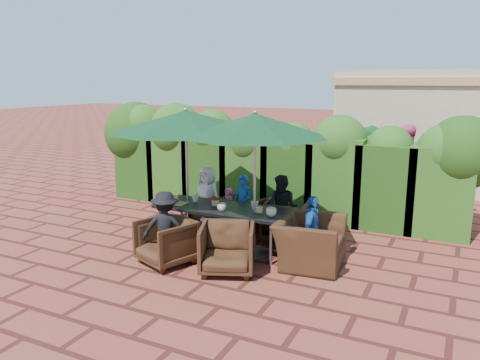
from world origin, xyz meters
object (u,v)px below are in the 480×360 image
at_px(chair_near_left, 166,240).
at_px(chair_far_mid, 241,213).
at_px(dining_table, 222,211).
at_px(umbrella_right, 255,125).
at_px(chair_far_left, 209,209).
at_px(chair_near_right, 227,246).
at_px(chair_far_right, 285,219).
at_px(umbrella_left, 186,121).
at_px(chair_end_right, 310,234).

bearing_deg(chair_near_left, chair_far_mid, 100.37).
xyz_separation_m(dining_table, umbrella_right, (0.66, -0.06, 1.54)).
relative_size(chair_far_left, chair_far_mid, 0.91).
bearing_deg(chair_near_right, chair_far_left, 104.25).
bearing_deg(chair_far_right, chair_near_right, 74.37).
xyz_separation_m(chair_far_mid, chair_far_right, (0.96, -0.07, 0.02)).
bearing_deg(chair_near_right, chair_far_mid, 87.77).
height_order(chair_far_left, chair_near_right, chair_near_right).
bearing_deg(dining_table, chair_far_mid, 96.08).
height_order(umbrella_left, chair_near_right, umbrella_left).
bearing_deg(chair_far_mid, chair_near_left, 94.99).
bearing_deg(umbrella_right, chair_far_left, 144.37).
xyz_separation_m(chair_near_left, chair_end_right, (2.10, 0.99, 0.11)).
height_order(chair_near_left, chair_end_right, chair_end_right).
xyz_separation_m(umbrella_right, chair_end_right, (0.98, 0.01, -1.70)).
relative_size(chair_far_mid, chair_near_right, 0.91).
xyz_separation_m(chair_far_mid, chair_end_right, (1.74, -1.02, 0.13)).
bearing_deg(umbrella_right, dining_table, 174.91).
distance_m(dining_table, chair_near_right, 1.11).
height_order(umbrella_right, chair_far_right, umbrella_right).
bearing_deg(dining_table, chair_near_left, -114.29).
relative_size(dining_table, chair_near_right, 2.80).
xyz_separation_m(chair_far_left, chair_far_right, (1.71, -0.13, 0.05)).
relative_size(dining_table, chair_near_left, 2.92).
bearing_deg(chair_near_left, chair_far_left, 121.22).
distance_m(dining_table, umbrella_right, 1.67).
distance_m(chair_far_mid, chair_far_right, 0.96).
height_order(chair_near_right, chair_end_right, chair_end_right).
height_order(chair_far_mid, chair_near_right, chair_near_right).
distance_m(umbrella_right, chair_near_right, 1.99).
xyz_separation_m(chair_far_left, chair_near_right, (1.43, -1.94, 0.07)).
relative_size(chair_near_left, chair_near_right, 0.96).
relative_size(umbrella_left, chair_near_left, 3.42).
bearing_deg(umbrella_left, dining_table, -5.13).
bearing_deg(dining_table, umbrella_right, -5.09).
bearing_deg(umbrella_right, chair_near_right, -94.95).
height_order(dining_table, chair_far_left, dining_table).
bearing_deg(umbrella_right, chair_far_mid, 126.59).
xyz_separation_m(chair_far_right, chair_near_left, (-1.33, -1.94, 0.00)).
distance_m(umbrella_right, chair_far_left, 2.63).
bearing_deg(chair_far_mid, chair_far_right, -168.89).
height_order(umbrella_left, chair_far_left, umbrella_left).
relative_size(umbrella_left, chair_far_left, 3.96).
bearing_deg(chair_near_right, chair_near_left, 164.70).
bearing_deg(chair_far_left, chair_near_right, 127.71).
relative_size(chair_far_right, chair_near_right, 0.95).
relative_size(chair_far_left, chair_near_left, 0.86).
distance_m(umbrella_left, chair_near_right, 2.44).
xyz_separation_m(dining_table, chair_near_left, (-0.47, -1.04, -0.27)).
bearing_deg(chair_far_mid, dining_table, 111.46).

